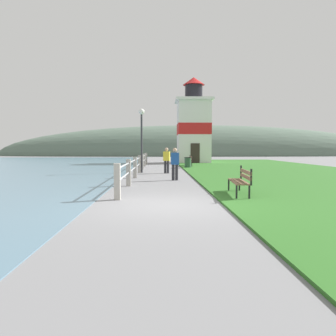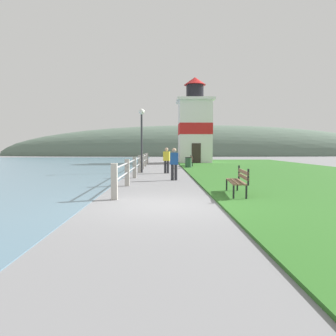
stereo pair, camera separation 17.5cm
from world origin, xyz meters
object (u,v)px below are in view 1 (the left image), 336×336
Objects in this scene: park_bench_midway at (189,160)px; trash_bin at (188,163)px; person_strolling at (167,159)px; lamp_post at (142,129)px; lighthouse at (194,127)px; park_bench_near at (241,179)px; person_by_railing at (175,163)px.

park_bench_midway is 2.12m from trash_bin.
trash_bin is (1.73, 5.07, -0.42)m from person_strolling.
person_strolling is at bearing -17.04° from lamp_post.
lighthouse is at bearing -100.51° from park_bench_midway.
person_by_railing is (-1.88, 5.19, 0.30)m from park_bench_near.
lamp_post is (-1.84, 4.79, 1.90)m from person_by_railing.
lighthouse is 5.63× the size of person_strolling.
lamp_post reaches higher than person_strolling.
lighthouse reaches higher than trash_bin.
person_strolling reaches higher than trash_bin.
lamp_post is (-3.73, 9.98, 2.20)m from park_bench_near.
trash_bin is 6.10m from lamp_post.
park_bench_near is 0.22× the size of lighthouse.
person_strolling is 0.39× the size of lamp_post.
trash_bin is (-0.31, -2.10, -0.11)m from park_bench_midway.
trash_bin is (1.43, 9.39, -0.41)m from person_by_railing.
park_bench_near is 14.59m from trash_bin.
park_bench_midway is 7.91m from lamp_post.
person_by_railing is at bearing -160.51° from person_strolling.
person_by_railing is at bearing -98.65° from trash_bin.
trash_bin is 0.21× the size of lamp_post.
park_bench_near is 16.68m from park_bench_midway.
person_strolling reaches higher than park_bench_midway.
lamp_post is (-1.54, 0.47, 1.89)m from person_strolling.
park_bench_midway is at bearing -84.63° from park_bench_near.
lighthouse is 10.45× the size of trash_bin.
person_strolling reaches higher than person_by_railing.
person_by_railing reaches higher than park_bench_near.
lamp_post is at bearing -108.83° from lighthouse.
person_strolling is (-2.19, 9.51, 0.31)m from park_bench_near.
lighthouse is 18.79m from person_by_railing.
lighthouse reaches higher than person_strolling.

